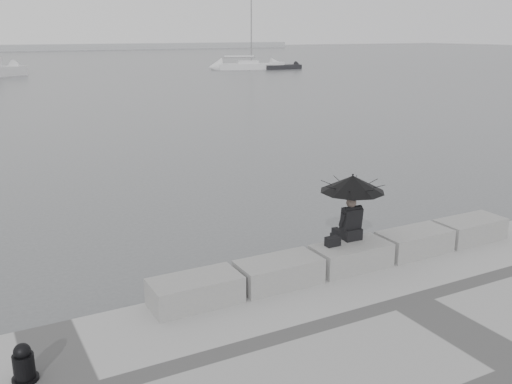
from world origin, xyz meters
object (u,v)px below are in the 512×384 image
seated_person (352,191)px  mooring_bollard (24,366)px  sailboat_right (248,66)px  small_motorboat (282,67)px

seated_person → mooring_bollard: 6.79m
seated_person → mooring_bollard: bearing=-164.6°
mooring_bollard → sailboat_right: (36.26, 63.34, -0.22)m
mooring_bollard → sailboat_right: sailboat_right is taller
sailboat_right → small_motorboat: bearing=-2.9°
seated_person → sailboat_right: size_ratio=0.11×
seated_person → mooring_bollard: size_ratio=2.43×
seated_person → small_motorboat: (34.27, 60.36, -1.72)m
seated_person → small_motorboat: 69.43m
sailboat_right → small_motorboat: 4.84m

